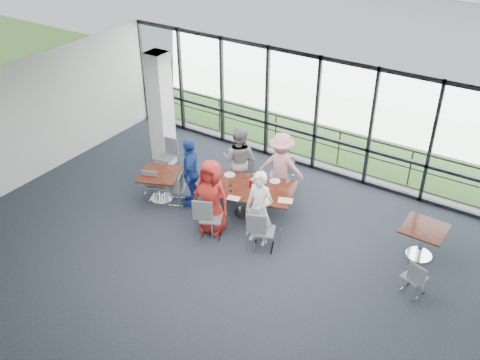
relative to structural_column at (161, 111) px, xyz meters
The scene contains 39 objects.
floor 4.96m from the structural_column, 39.81° to the right, with size 12.00×10.00×0.02m, color #1C212C.
ceiling 4.95m from the structural_column, 39.81° to the right, with size 12.00×10.00×0.04m, color white.
wall_left 3.84m from the structural_column, 128.66° to the right, with size 0.10×10.00×3.20m, color silver.
curtain_wall_back 4.12m from the structural_column, 29.05° to the left, with size 12.00×0.10×3.20m, color white.
structural_column is the anchor object (origin of this frame).
apron 8.04m from the structural_column, 62.78° to the left, with size 80.00×70.00×0.02m, color gray.
grass_strip 6.36m from the structural_column, 54.25° to the left, with size 80.00×5.00×0.01m, color #2B5522.
guard_rail 4.57m from the structural_column, 35.84° to the left, with size 0.06×0.06×12.00m, color #2D2D33.
main_table 3.47m from the structural_column, 14.41° to the right, with size 2.48×1.79×0.75m.
side_table_left 2.07m from the structural_column, 52.83° to the right, with size 1.24×1.24×0.75m.
side_table_right 7.30m from the structural_column, ahead, with size 0.91×0.91×0.75m.
diner_near_left 3.50m from the structural_column, 32.00° to the right, with size 0.88×0.57×1.80m, color #AB211B.
diner_near_right 4.40m from the structural_column, 21.60° to the right, with size 0.65×0.47×1.77m, color white.
diner_far_left 2.63m from the structural_column, ahead, with size 0.88×0.54×1.81m, color gray.
diner_far_right 3.62m from the structural_column, ahead, with size 1.13×0.59×1.76m, color pink.
diner_end 2.31m from the structural_column, 32.48° to the right, with size 1.05×0.57×1.79m, color navy.
chair_main_nl 3.80m from the structural_column, 33.45° to the right, with size 0.48×0.48×0.98m, color slate, non-canonical shape.
chair_main_nr 4.74m from the structural_column, 22.45° to the right, with size 0.46×0.46×0.94m, color slate, non-canonical shape.
chair_main_fl 2.79m from the structural_column, ahead, with size 0.40×0.40×0.82m, color slate, non-canonical shape.
chair_main_fr 3.62m from the structural_column, ahead, with size 0.47×0.47×0.95m, color slate, non-canonical shape.
chair_main_end 2.38m from the structural_column, 41.45° to the right, with size 0.41×0.41×0.85m, color slate, non-canonical shape.
chair_spare_la 2.17m from the structural_column, 55.59° to the right, with size 0.42×0.42×0.85m, color slate, non-canonical shape.
chair_spare_lb 1.25m from the structural_column, 45.92° to the right, with size 0.47×0.47×0.96m, color slate, non-canonical shape.
chair_spare_r 7.67m from the structural_column, 10.53° to the right, with size 0.41×0.41×0.83m, color slate, non-canonical shape.
plate_nl 3.15m from the structural_column, 25.83° to the right, with size 0.25×0.25×0.01m, color white.
plate_nr 4.17m from the structural_column, 15.42° to the right, with size 0.24×0.24×0.01m, color white.
plate_fl 2.79m from the structural_column, 12.90° to the right, with size 0.27×0.27×0.01m, color white.
plate_fr 3.77m from the structural_column, ahead, with size 0.26×0.26×0.01m, color white.
plate_end 2.72m from the structural_column, 26.07° to the right, with size 0.25×0.25×0.01m, color white.
tumbler_a 3.32m from the structural_column, 21.42° to the right, with size 0.07×0.07×0.14m, color white.
tumbler_b 3.84m from the structural_column, 14.89° to the right, with size 0.06×0.06×0.13m, color white.
tumbler_c 3.39m from the structural_column, ahead, with size 0.07×0.07×0.14m, color white.
tumbler_d 2.96m from the structural_column, 25.65° to the right, with size 0.07×0.07×0.14m, color white.
menu_a 3.62m from the structural_column, 23.33° to the right, with size 0.29×0.20×0.00m, color white.
menu_b 4.44m from the structural_column, 11.16° to the right, with size 0.33×0.23×0.00m, color white.
menu_c 3.37m from the structural_column, ahead, with size 0.28×0.19×0.00m, color white.
condiment_caddy 3.53m from the structural_column, 13.07° to the right, with size 0.10×0.07×0.04m, color black.
ketchup_bottle 3.47m from the structural_column, 13.10° to the right, with size 0.06×0.06×0.18m, color #9C0009.
green_bottle 3.54m from the structural_column, 12.96° to the right, with size 0.05×0.05×0.20m, color #257C41.
Camera 1 is at (5.24, -6.83, 7.51)m, focal length 40.00 mm.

